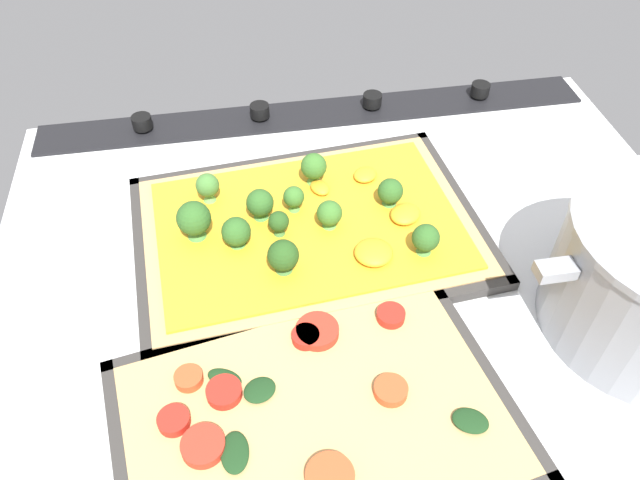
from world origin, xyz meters
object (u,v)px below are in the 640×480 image
object	(u,v)px
baking_tray_back	(316,423)
broccoli_pizza	(306,224)
baking_tray_front	(309,232)
veggie_pizza_back	(311,416)

from	to	relation	value
baking_tray_back	broccoli_pizza	bearing A→B (deg)	-96.57
baking_tray_front	veggie_pizza_back	bearing A→B (deg)	81.73
baking_tray_front	baking_tray_back	size ratio (longest dim) A/B	1.08
baking_tray_front	veggie_pizza_back	size ratio (longest dim) A/B	1.16
veggie_pizza_back	baking_tray_front	bearing A→B (deg)	-98.27
baking_tray_front	broccoli_pizza	world-z (taller)	broccoli_pizza
baking_tray_front	broccoli_pizza	distance (cm)	1.53
broccoli_pizza	baking_tray_back	world-z (taller)	broccoli_pizza
baking_tray_front	veggie_pizza_back	xyz separation A→B (cm)	(3.51, 24.16, 0.74)
baking_tray_front	baking_tray_back	bearing A→B (deg)	82.66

